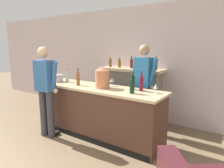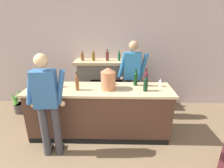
% 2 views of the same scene
% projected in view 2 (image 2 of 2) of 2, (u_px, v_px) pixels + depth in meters
% --- Properties ---
extents(wall_back_panel, '(12.00, 0.07, 2.75)m').
position_uv_depth(wall_back_panel, '(109.00, 55.00, 4.60)').
color(wall_back_panel, silver).
rests_on(wall_back_panel, ground_plane).
extents(bar_counter, '(2.78, 0.74, 1.01)m').
position_uv_depth(bar_counter, '(100.00, 112.00, 3.49)').
color(bar_counter, '#503225').
rests_on(bar_counter, ground_plane).
extents(fireplace_stone, '(1.62, 0.52, 1.58)m').
position_uv_depth(fireplace_stone, '(107.00, 84.00, 4.61)').
color(fireplace_stone, gray).
rests_on(fireplace_stone, ground_plane).
extents(potted_plant_corner, '(0.39, 0.40, 0.66)m').
position_uv_depth(potted_plant_corner, '(19.00, 103.00, 4.41)').
color(potted_plant_corner, '#534A48').
rests_on(potted_plant_corner, ground_plane).
extents(person_customer, '(0.66, 0.33, 1.79)m').
position_uv_depth(person_customer, '(47.00, 103.00, 2.78)').
color(person_customer, '#3D3C43').
rests_on(person_customer, ground_plane).
extents(person_bartender, '(0.65, 0.35, 1.83)m').
position_uv_depth(person_bartender, '(132.00, 77.00, 3.94)').
color(person_bartender, '#384142').
rests_on(person_bartender, ground_plane).
extents(copper_dispenser, '(0.28, 0.32, 0.42)m').
position_uv_depth(copper_dispenser, '(108.00, 78.00, 3.22)').
color(copper_dispenser, '#C2744F').
rests_on(copper_dispenser, bar_counter).
extents(ice_bucket_steel, '(0.24, 0.24, 0.16)m').
position_uv_depth(ice_bucket_steel, '(42.00, 85.00, 3.29)').
color(ice_bucket_steel, silver).
rests_on(ice_bucket_steel, bar_counter).
extents(wine_bottle_merlot_tall, '(0.08, 0.08, 0.31)m').
position_uv_depth(wine_bottle_merlot_tall, '(146.00, 84.00, 3.16)').
color(wine_bottle_merlot_tall, black).
rests_on(wine_bottle_merlot_tall, bar_counter).
extents(wine_bottle_cabernet_heavy, '(0.07, 0.07, 0.35)m').
position_uv_depth(wine_bottle_cabernet_heavy, '(146.00, 79.00, 3.39)').
color(wine_bottle_cabernet_heavy, maroon).
rests_on(wine_bottle_cabernet_heavy, bar_counter).
extents(wine_bottle_rose_blush, '(0.08, 0.08, 0.33)m').
position_uv_depth(wine_bottle_rose_blush, '(136.00, 78.00, 3.43)').
color(wine_bottle_rose_blush, '#0D3513').
rests_on(wine_bottle_rose_blush, bar_counter).
extents(wine_bottle_chardonnay_pale, '(0.07, 0.07, 0.28)m').
position_uv_depth(wine_bottle_chardonnay_pale, '(54.00, 81.00, 3.35)').
color(wine_bottle_chardonnay_pale, '#B0BAAE').
rests_on(wine_bottle_chardonnay_pale, bar_counter).
extents(wine_bottle_riesling_slim, '(0.07, 0.07, 0.35)m').
position_uv_depth(wine_bottle_riesling_slim, '(77.00, 82.00, 3.19)').
color(wine_bottle_riesling_slim, brown).
rests_on(wine_bottle_riesling_slim, bar_counter).
extents(wine_glass_back_row, '(0.07, 0.07, 0.16)m').
position_uv_depth(wine_glass_back_row, '(160.00, 81.00, 3.38)').
color(wine_glass_back_row, silver).
rests_on(wine_glass_back_row, bar_counter).
extents(wine_glass_mid_counter, '(0.09, 0.09, 0.17)m').
position_uv_depth(wine_glass_mid_counter, '(111.00, 79.00, 3.49)').
color(wine_glass_mid_counter, silver).
rests_on(wine_glass_mid_counter, bar_counter).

